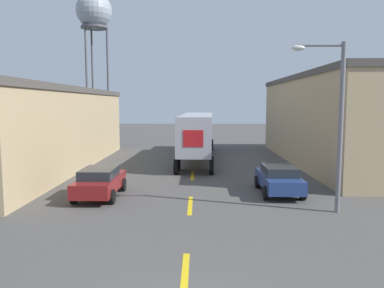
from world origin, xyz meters
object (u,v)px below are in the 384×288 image
parked_car_left_far (100,182)px  semi_truck (198,132)px  street_lamp (335,115)px  parked_car_right_mid (279,179)px  water_tower (94,13)px

parked_car_left_far → semi_truck: bearing=69.4°
semi_truck → street_lamp: street_lamp is taller
parked_car_right_mid → water_tower: size_ratio=0.20×
semi_truck → parked_car_left_far: (-4.91, -13.10, -1.52)m
semi_truck → parked_car_left_far: semi_truck is taller
water_tower → street_lamp: 47.13m
water_tower → semi_truck: bearing=-58.2°
parked_car_left_far → water_tower: 42.46m
parked_car_right_mid → parked_car_left_far: size_ratio=1.00×
semi_truck → parked_car_right_mid: semi_truck is taller
semi_truck → parked_car_right_mid: 13.02m
street_lamp → parked_car_left_far: bearing=167.0°
parked_car_right_mid → water_tower: (-19.36, 36.66, 17.00)m
street_lamp → parked_car_right_mid: bearing=114.8°
semi_truck → water_tower: bearing=124.0°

